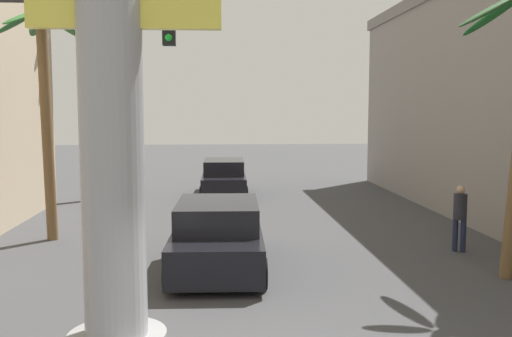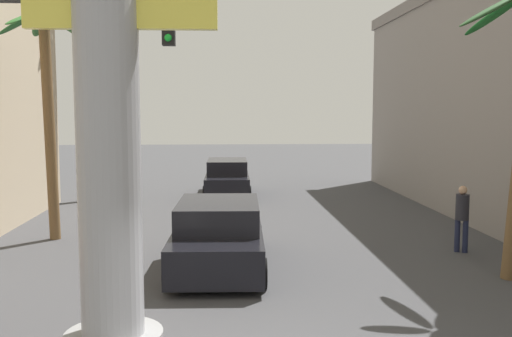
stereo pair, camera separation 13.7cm
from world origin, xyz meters
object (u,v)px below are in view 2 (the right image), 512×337
object	(u,v)px
car_lead	(219,236)
car_far	(227,179)
palm_tree_mid_left	(48,87)
palm_tree_far_left	(89,67)
pedestrian_mid_right	(462,214)
traffic_light_mast	(30,89)
neon_sign_pole	(107,70)

from	to	relation	value
car_lead	car_far	world-z (taller)	same
palm_tree_mid_left	palm_tree_far_left	distance (m)	7.47
car_lead	pedestrian_mid_right	size ratio (longest dim) A/B	2.77
traffic_light_mast	palm_tree_far_left	bearing A→B (deg)	97.71
palm_tree_far_left	car_far	bearing A→B (deg)	7.60
car_far	palm_tree_mid_left	size ratio (longest dim) A/B	0.74
neon_sign_pole	palm_tree_far_left	size ratio (longest dim) A/B	1.06
traffic_light_mast	palm_tree_far_left	world-z (taller)	palm_tree_far_left
neon_sign_pole	pedestrian_mid_right	size ratio (longest dim) A/B	5.56
traffic_light_mast	palm_tree_mid_left	distance (m)	5.45
car_far	palm_tree_far_left	size ratio (longest dim) A/B	0.52
car_lead	car_far	xyz separation A→B (m)	(0.34, 11.29, -0.00)
palm_tree_mid_left	palm_tree_far_left	bearing A→B (deg)	93.95
car_far	neon_sign_pole	bearing A→B (deg)	-95.81
traffic_light_mast	car_far	distance (m)	14.35
neon_sign_pole	car_lead	bearing A→B (deg)	76.24
pedestrian_mid_right	palm_tree_far_left	bearing A→B (deg)	140.37
neon_sign_pole	palm_tree_mid_left	distance (m)	9.43
car_far	traffic_light_mast	bearing A→B (deg)	-105.98
traffic_light_mast	pedestrian_mid_right	xyz separation A→B (m)	(9.78, 3.16, -3.06)
traffic_light_mast	car_lead	world-z (taller)	traffic_light_mast
car_lead	palm_tree_far_left	size ratio (longest dim) A/B	0.53
pedestrian_mid_right	neon_sign_pole	bearing A→B (deg)	-138.97
palm_tree_mid_left	pedestrian_mid_right	bearing A→B (deg)	-11.07
palm_tree_mid_left	car_lead	bearing A→B (deg)	-33.96
neon_sign_pole	pedestrian_mid_right	distance (m)	10.64
neon_sign_pole	car_lead	size ratio (longest dim) A/B	2.00
traffic_light_mast	car_lead	xyz separation A→B (m)	(3.50, 2.14, -3.34)
pedestrian_mid_right	palm_tree_mid_left	bearing A→B (deg)	168.93
car_lead	palm_tree_mid_left	size ratio (longest dim) A/B	0.74
car_lead	palm_tree_mid_left	world-z (taller)	palm_tree_mid_left
car_far	pedestrian_mid_right	size ratio (longest dim) A/B	2.75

